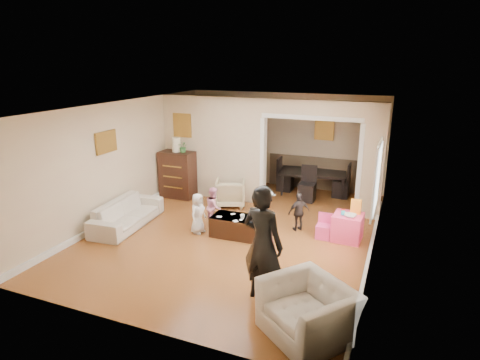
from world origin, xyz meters
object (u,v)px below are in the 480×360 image
at_px(play_table, 347,227).
at_px(child_toddler, 299,212).
at_px(dresser, 178,174).
at_px(adult_person, 263,244).
at_px(dining_table, 312,183).
at_px(armchair_front, 308,311).
at_px(child_kneel_b, 214,207).
at_px(armchair_back, 231,193).
at_px(coffee_cup, 243,217).
at_px(coffee_table, 239,227).
at_px(child_kneel_a, 198,213).
at_px(sofa, 127,213).
at_px(cyan_cup, 343,213).
at_px(table_lamp, 176,145).

xyz_separation_m(play_table, child_toddler, (-1.01, 0.09, 0.14)).
bearing_deg(dresser, adult_person, -45.59).
relative_size(dining_table, child_toddler, 2.10).
xyz_separation_m(armchair_front, child_toddler, (-0.94, 3.28, 0.06)).
relative_size(child_kneel_b, child_toddler, 1.06).
relative_size(armchair_back, coffee_cup, 7.45).
distance_m(coffee_table, play_table, 2.17).
xyz_separation_m(adult_person, child_kneel_b, (-1.88, 2.25, -0.46)).
xyz_separation_m(armchair_back, armchair_front, (2.88, -4.15, 0.03)).
bearing_deg(child_kneel_a, adult_person, -123.22).
height_order(child_kneel_b, child_toddler, child_kneel_b).
xyz_separation_m(armchair_back, play_table, (2.95, -0.97, -0.06)).
bearing_deg(child_kneel_b, dining_table, -47.91).
bearing_deg(armchair_back, child_kneel_b, 77.53).
relative_size(armchair_front, child_toddler, 1.33).
bearing_deg(adult_person, armchair_front, 160.29).
xyz_separation_m(sofa, cyan_cup, (4.41, 1.00, 0.30)).
distance_m(dresser, play_table, 4.61).
bearing_deg(child_toddler, play_table, 133.20).
bearing_deg(cyan_cup, dresser, 165.89).
bearing_deg(child_toddler, coffee_table, -5.99).
bearing_deg(cyan_cup, coffee_cup, -160.60).
relative_size(armchair_back, child_kneel_b, 0.83).
bearing_deg(armchair_front, armchair_back, 162.53).
relative_size(cyan_cup, dining_table, 0.05).
distance_m(sofa, adult_person, 3.99).
bearing_deg(sofa, adult_person, -117.74).
xyz_separation_m(dining_table, child_kneel_b, (-1.48, -2.99, 0.13)).
bearing_deg(child_kneel_a, play_table, -66.06).
bearing_deg(armchair_back, child_toddler, 135.29).
distance_m(coffee_table, child_kneel_b, 0.79).
xyz_separation_m(sofa, coffee_cup, (2.54, 0.35, 0.18)).
relative_size(sofa, armchair_back, 2.66).
xyz_separation_m(cyan_cup, child_toddler, (-0.91, 0.14, -0.16)).
distance_m(dresser, table_lamp, 0.78).
height_order(dresser, child_toddler, dresser).
bearing_deg(sofa, armchair_front, -120.08).
relative_size(dresser, child_kneel_b, 1.39).
xyz_separation_m(coffee_table, coffee_cup, (0.10, -0.05, 0.25)).
distance_m(coffee_table, child_toddler, 1.31).
distance_m(cyan_cup, adult_person, 2.70).
distance_m(dresser, coffee_table, 2.98).
bearing_deg(child_toddler, adult_person, 51.14).
height_order(sofa, adult_person, adult_person).
bearing_deg(armchair_front, dresser, 173.92).
distance_m(play_table, child_kneel_b, 2.79).
bearing_deg(armchair_back, child_kneel_a, 70.70).
xyz_separation_m(sofa, coffee_table, (2.44, 0.40, -0.07)).
height_order(armchair_back, child_kneel_b, child_kneel_b).
height_order(coffee_cup, cyan_cup, cyan_cup).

